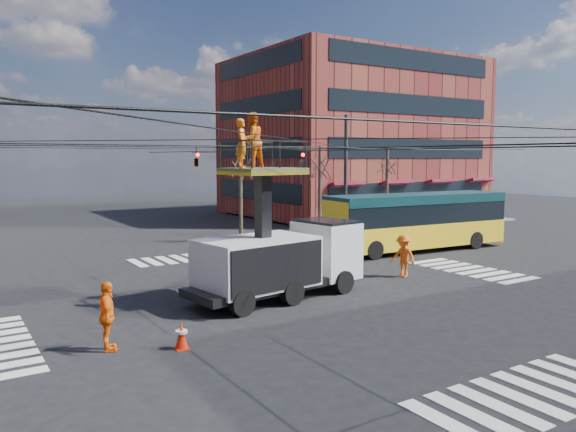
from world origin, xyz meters
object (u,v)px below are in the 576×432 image
at_px(traffic_cone, 181,335).
at_px(utility_truck, 280,240).
at_px(city_bus, 417,220).
at_px(flagger, 403,256).
at_px(worker_ground, 107,316).

bearing_deg(traffic_cone, utility_truck, 33.36).
height_order(city_bus, traffic_cone, city_bus).
relative_size(traffic_cone, flagger, 0.40).
distance_m(city_bus, traffic_cone, 19.36).
bearing_deg(utility_truck, city_bus, 14.04).
distance_m(utility_truck, worker_ground, 7.58).
bearing_deg(city_bus, worker_ground, -154.95).
distance_m(city_bus, flagger, 7.45).
xyz_separation_m(city_bus, traffic_cone, (-17.38, -8.43, -1.35)).
relative_size(city_bus, traffic_cone, 14.96).
bearing_deg(city_bus, traffic_cone, -150.47).
xyz_separation_m(traffic_cone, worker_ground, (-1.75, 0.93, 0.58)).
bearing_deg(utility_truck, flagger, -6.91).
xyz_separation_m(utility_truck, flagger, (6.45, 0.15, -1.23)).
distance_m(traffic_cone, flagger, 12.30).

